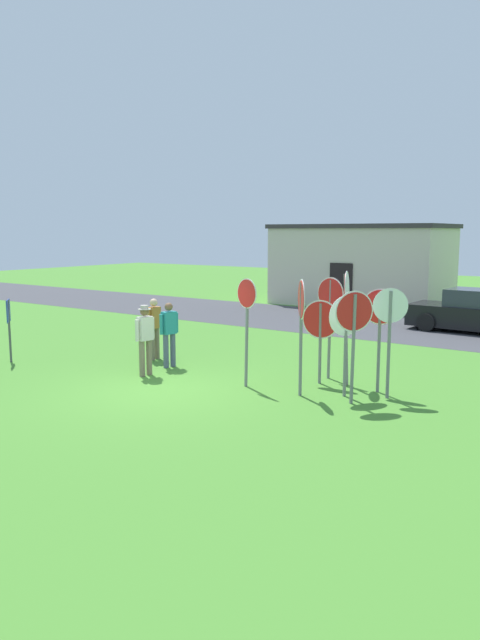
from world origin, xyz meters
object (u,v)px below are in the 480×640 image
Objects in this scene: stop_sign_nearest at (346,327)px; info_panel_leftmost at (9,319)px; stop_sign_far_back at (354,326)px; stop_sign_tallest at (301,315)px; stop_sign_leaning_right at (330,309)px; stop_sign_rear_left at (346,307)px; stop_sign_low_front at (390,324)px; stop_sign_rear_right at (380,322)px; person_in_teal at (169,330)px; person_with_sunhat at (145,336)px; stop_sign_leaning_left at (247,314)px; parked_car_on_street at (475,313)px; stop_sign_center_cluster at (320,327)px; person_in_dark_shirt at (153,324)px.

stop_sign_nearest is 9.11m from info_panel_leftmost.
stop_sign_far_back is at bearing 9.88° from info_panel_leftmost.
stop_sign_tallest is at bearing -177.13° from stop_sign_far_back.
stop_sign_leaning_right is 0.93× the size of stop_sign_rear_left.
stop_sign_tallest is 1.48× the size of info_panel_leftmost.
stop_sign_nearest is (-0.81, -0.38, -0.10)m from stop_sign_low_front.
stop_sign_rear_right is at bearing 85.88° from stop_sign_far_back.
stop_sign_nearest is 0.86× the size of stop_sign_tallest.
stop_sign_leaning_right is at bearing 18.10° from person_in_teal.
stop_sign_rear_right is 5.58m from person_with_sunhat.
stop_sign_leaning_left is (-1.78, -1.40, -0.15)m from stop_sign_rear_left.
parked_car_on_street is at bearing 77.46° from stop_sign_leaning_left.
stop_sign_low_front reaches higher than stop_sign_nearest.
stop_sign_leaning_left is 1.46× the size of person_in_teal.
stop_sign_far_back reaches higher than parked_car_on_street.
stop_sign_center_cluster is at bearing 10.33° from person_in_teal.
info_panel_leftmost is at bearing -160.81° from stop_sign_rear_left.
stop_sign_rear_left reaches higher than stop_sign_tallest.
person_with_sunhat is 1.03× the size of person_in_dark_shirt.
parked_car_on_street is at bearing 93.54° from stop_sign_low_front.
person_in_teal is at bearing 173.82° from stop_sign_tallest.
stop_sign_center_cluster is 4.24m from person_with_sunhat.
stop_sign_far_back is 1.17m from stop_sign_rear_right.
stop_sign_leaning_right is at bearing 55.67° from stop_sign_leaning_left.
stop_sign_rear_left is 1.55× the size of person_in_teal.
stop_sign_tallest is 4.10m from person_with_sunhat.
stop_sign_center_cluster is at bearing 139.73° from stop_sign_far_back.
stop_sign_far_back is 1.37× the size of info_panel_leftmost.
stop_sign_leaning_left is 6.88m from info_panel_leftmost.
stop_sign_leaning_right is 1.05× the size of stop_sign_far_back.
parked_car_on_street is at bearing 82.44° from stop_sign_leaning_right.
parked_car_on_street is at bearing 63.38° from person_in_teal.
stop_sign_leaning_right is (-0.99, 1.24, 0.18)m from stop_sign_nearest.
stop_sign_tallest reaches higher than stop_sign_center_cluster.
person_in_dark_shirt is (-5.92, 0.41, -0.51)m from stop_sign_nearest.
stop_sign_leaning_left is at bearing -124.33° from stop_sign_leaning_right.
stop_sign_nearest is 0.95× the size of stop_sign_rear_right.
person_with_sunhat is at bearing -155.66° from stop_sign_rear_left.
stop_sign_rear_left is 4.71m from person_in_teal.
stop_sign_leaning_right is 1.75m from stop_sign_tallest.
parked_car_on_street is 1.68× the size of stop_sign_rear_left.
parked_car_on_street is 9.42m from stop_sign_rear_left.
stop_sign_leaning_right is at bearing 154.68° from stop_sign_low_front.
stop_sign_center_cluster is at bearing -178.24° from stop_sign_rear_right.
person_in_dark_shirt is at bearing -176.99° from stop_sign_center_cluster.
stop_sign_center_cluster reaches higher than parked_car_on_street.
stop_sign_tallest is 1.29× the size of stop_sign_center_cluster.
person_with_sunhat is at bearing -155.33° from stop_sign_center_cluster.
info_panel_leftmost is (-4.09, -0.97, 0.19)m from person_with_sunhat.
stop_sign_rear_left is 8.99m from info_panel_leftmost.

